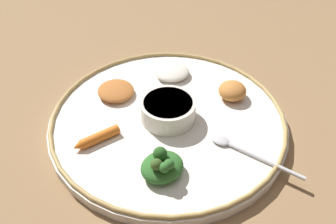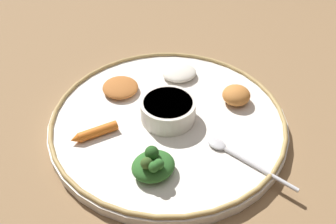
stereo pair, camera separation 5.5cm
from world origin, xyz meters
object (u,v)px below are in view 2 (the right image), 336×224
center_bowl (168,109)px  carrot_near_spoon (95,132)px  spoon (237,155)px  greens_pile (153,165)px

center_bowl → carrot_near_spoon: (0.05, 0.13, -0.01)m
center_bowl → spoon: bearing=-170.4°
spoon → carrot_near_spoon: bearing=38.3°
center_bowl → greens_pile: (-0.08, 0.10, -0.00)m
greens_pile → spoon: bearing=-116.6°
greens_pile → carrot_near_spoon: 0.13m
center_bowl → spoon: 0.15m
carrot_near_spoon → greens_pile: bearing=-168.3°
spoon → greens_pile: bearing=63.4°
spoon → carrot_near_spoon: carrot_near_spoon is taller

